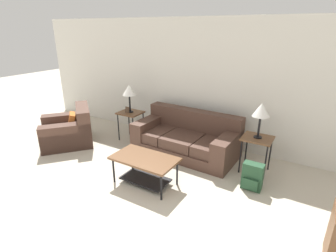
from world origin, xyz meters
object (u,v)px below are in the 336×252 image
table_lamp_left (129,91)px  coffee_table (145,164)px  side_table_left (130,115)px  backpack (252,177)px  couch (186,139)px  armchair (69,131)px  side_table_right (257,142)px  table_lamp_right (261,111)px

table_lamp_left → coffee_table: bearing=-44.5°
side_table_left → backpack: 2.93m
coffee_table → side_table_left: bearing=135.5°
couch → side_table_left: size_ratio=3.20×
armchair → table_lamp_left: (1.03, 0.86, 0.84)m
armchair → table_lamp_left: size_ratio=2.36×
backpack → side_table_left: bearing=168.8°
side_table_left → side_table_right: size_ratio=1.00×
couch → coffee_table: size_ratio=1.99×
armchair → coffee_table: armchair is taller
coffee_table → armchair: bearing=169.2°
side_table_right → table_lamp_left: table_lamp_left is taller
couch → coffee_table: (-0.04, -1.36, 0.06)m
armchair → side_table_right: armchair is taller
side_table_left → backpack: size_ratio=1.47×
table_lamp_right → backpack: 1.08m
side_table_left → side_table_right: 2.75m
couch → table_lamp_left: (-1.38, -0.04, 0.83)m
armchair → backpack: 3.90m
couch → side_table_right: (1.37, -0.04, 0.28)m
coffee_table → table_lamp_left: 2.02m
couch → side_table_left: 1.40m
armchair → backpack: (3.89, 0.29, -0.07)m
couch → backpack: couch is taller
side_table_left → side_table_right: bearing=0.0°
couch → table_lamp_left: table_lamp_left is taller
couch → table_lamp_right: (1.37, -0.04, 0.83)m
table_lamp_right → backpack: size_ratio=1.37×
side_table_right → table_lamp_left: bearing=-180.0°
armchair → side_table_left: armchair is taller
armchair → side_table_right: bearing=12.8°
couch → side_table_left: bearing=-178.1°
side_table_left → backpack: bearing=-11.2°
couch → table_lamp_right: size_ratio=3.44×
coffee_table → table_lamp_left: table_lamp_left is taller
armchair → table_lamp_left: 1.58m
coffee_table → side_table_right: (1.42, 1.31, 0.22)m
table_lamp_left → backpack: (2.85, -0.57, -0.91)m
armchair → coffee_table: (2.36, -0.45, 0.06)m
couch → side_table_right: bearing=-1.9°
coffee_table → backpack: size_ratio=2.36×
armchair → side_table_left: bearing=39.8°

